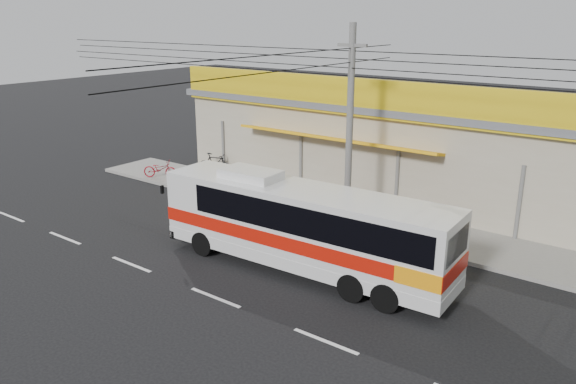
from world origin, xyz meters
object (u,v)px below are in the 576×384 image
object	(u,v)px
motorbike_dark	(215,165)
coach_bus	(307,224)
motorbike_red	(160,169)
utility_pole	(352,62)

from	to	relation	value
motorbike_dark	coach_bus	bearing A→B (deg)	-137.74
coach_bus	motorbike_red	size ratio (longest dim) A/B	5.91
motorbike_red	coach_bus	bearing A→B (deg)	-138.61
motorbike_dark	utility_pole	xyz separation A→B (m)	(9.49, -2.42, 5.83)
motorbike_dark	utility_pole	distance (m)	11.40
utility_pole	coach_bus	bearing A→B (deg)	-78.15
coach_bus	motorbike_dark	xyz separation A→B (m)	(-10.32, 6.37, -0.95)
coach_bus	utility_pole	xyz separation A→B (m)	(-0.83, 3.95, 4.89)
motorbike_red	motorbike_dark	world-z (taller)	motorbike_dark
motorbike_dark	utility_pole	size ratio (longest dim) A/B	0.06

